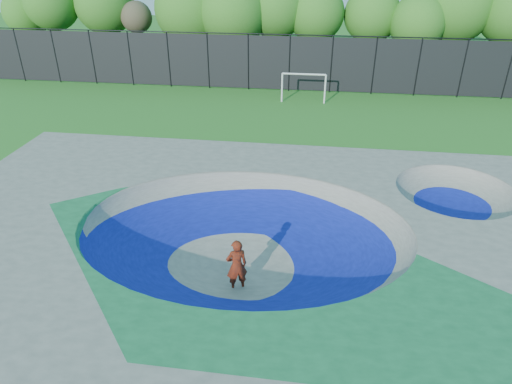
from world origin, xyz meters
The scene contains 7 objects.
ground centered at (0.00, 0.00, 0.00)m, with size 120.00×120.00×0.00m, color #24651C.
skate_deck centered at (0.00, 0.00, 0.75)m, with size 22.00×14.00×1.50m, color gray.
skater centered at (0.01, -1.42, 0.91)m, with size 0.67×0.44×1.83m, color #AE2C0D.
skateboard centered at (0.01, -1.42, 0.03)m, with size 0.78×0.22×0.05m, color black.
soccer_goal centered at (1.18, 18.28, 1.39)m, with size 3.03×0.12×2.00m.
fence centered at (0.00, 21.00, 2.10)m, with size 48.09×0.09×4.04m.
treeline centered at (1.60, 26.23, 4.99)m, with size 51.99×7.32×8.40m.
Camera 1 is at (2.09, -12.39, 9.52)m, focal length 32.00 mm.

